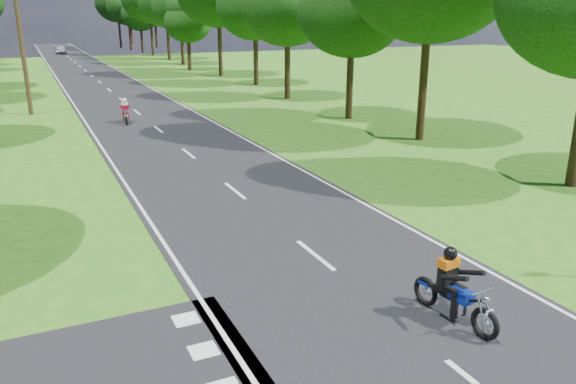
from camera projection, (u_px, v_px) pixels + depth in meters
name	position (u px, v px, depth m)	size (l,w,h in m)	color
ground	(357.00, 289.00, 12.47)	(160.00, 160.00, 0.00)	#2A6316
main_road	(92.00, 76.00, 55.70)	(7.00, 140.00, 0.02)	black
road_markings	(93.00, 78.00, 54.02)	(7.40, 140.00, 0.01)	silver
telegraph_pole	(22.00, 46.00, 33.04)	(1.20, 0.26, 8.00)	#382616
rider_near_blue	(456.00, 286.00, 10.93)	(0.61, 1.83, 1.52)	#0D2495
rider_far_red	(125.00, 111.00, 31.30)	(0.54, 1.63, 1.36)	#A20F0C
distant_car	(61.00, 49.00, 86.82)	(1.56, 3.88, 1.32)	#B2B6BA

